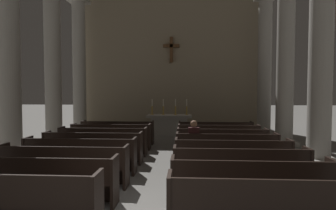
# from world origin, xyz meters

# --- Properties ---
(pew_left_row_1) EXTENTS (2.95, 0.50, 0.95)m
(pew_left_row_1) POSITION_xyz_m (-1.99, -0.04, 0.48)
(pew_left_row_1) COLOR black
(pew_left_row_1) RESTS_ON ground
(pew_left_row_2) EXTENTS (2.95, 0.50, 0.95)m
(pew_left_row_2) POSITION_xyz_m (-1.99, 1.01, 0.48)
(pew_left_row_2) COLOR black
(pew_left_row_2) RESTS_ON ground
(pew_left_row_3) EXTENTS (2.95, 0.50, 0.95)m
(pew_left_row_3) POSITION_xyz_m (-1.99, 2.07, 0.48)
(pew_left_row_3) COLOR black
(pew_left_row_3) RESTS_ON ground
(pew_left_row_4) EXTENTS (2.95, 0.50, 0.95)m
(pew_left_row_4) POSITION_xyz_m (-1.99, 3.12, 0.48)
(pew_left_row_4) COLOR black
(pew_left_row_4) RESTS_ON ground
(pew_left_row_5) EXTENTS (2.95, 0.50, 0.95)m
(pew_left_row_5) POSITION_xyz_m (-1.99, 4.18, 0.48)
(pew_left_row_5) COLOR black
(pew_left_row_5) RESTS_ON ground
(pew_left_row_6) EXTENTS (2.95, 0.50, 0.95)m
(pew_left_row_6) POSITION_xyz_m (-1.99, 5.23, 0.48)
(pew_left_row_6) COLOR black
(pew_left_row_6) RESTS_ON ground
(pew_left_row_7) EXTENTS (2.95, 0.50, 0.95)m
(pew_left_row_7) POSITION_xyz_m (-1.99, 6.28, 0.48)
(pew_left_row_7) COLOR black
(pew_left_row_7) RESTS_ON ground
(pew_left_row_8) EXTENTS (2.95, 0.50, 0.95)m
(pew_left_row_8) POSITION_xyz_m (-1.99, 7.34, 0.48)
(pew_left_row_8) COLOR black
(pew_left_row_8) RESTS_ON ground
(pew_right_row_1) EXTENTS (2.95, 0.50, 0.95)m
(pew_right_row_1) POSITION_xyz_m (1.99, -0.04, 0.48)
(pew_right_row_1) COLOR black
(pew_right_row_1) RESTS_ON ground
(pew_right_row_2) EXTENTS (2.95, 0.50, 0.95)m
(pew_right_row_2) POSITION_xyz_m (1.99, 1.01, 0.48)
(pew_right_row_2) COLOR black
(pew_right_row_2) RESTS_ON ground
(pew_right_row_3) EXTENTS (2.95, 0.50, 0.95)m
(pew_right_row_3) POSITION_xyz_m (1.99, 2.07, 0.48)
(pew_right_row_3) COLOR black
(pew_right_row_3) RESTS_ON ground
(pew_right_row_4) EXTENTS (2.95, 0.50, 0.95)m
(pew_right_row_4) POSITION_xyz_m (1.99, 3.12, 0.48)
(pew_right_row_4) COLOR black
(pew_right_row_4) RESTS_ON ground
(pew_right_row_5) EXTENTS (2.95, 0.50, 0.95)m
(pew_right_row_5) POSITION_xyz_m (1.99, 4.18, 0.48)
(pew_right_row_5) COLOR black
(pew_right_row_5) RESTS_ON ground
(pew_right_row_6) EXTENTS (2.95, 0.50, 0.95)m
(pew_right_row_6) POSITION_xyz_m (1.99, 5.23, 0.48)
(pew_right_row_6) COLOR black
(pew_right_row_6) RESTS_ON ground
(pew_right_row_7) EXTENTS (2.95, 0.50, 0.95)m
(pew_right_row_7) POSITION_xyz_m (1.99, 6.28, 0.48)
(pew_right_row_7) COLOR black
(pew_right_row_7) RESTS_ON ground
(pew_right_row_8) EXTENTS (2.95, 0.50, 0.95)m
(pew_right_row_8) POSITION_xyz_m (1.99, 7.34, 0.48)
(pew_right_row_8) COLOR black
(pew_right_row_8) RESTS_ON ground
(column_left_second) EXTENTS (1.00, 1.00, 6.90)m
(column_left_second) POSITION_xyz_m (-4.74, 4.48, 3.37)
(column_left_second) COLOR #ADA89E
(column_left_second) RESTS_ON ground
(column_right_second) EXTENTS (1.00, 1.00, 6.90)m
(column_right_second) POSITION_xyz_m (4.74, 4.48, 3.37)
(column_right_second) COLOR #ADA89E
(column_right_second) RESTS_ON ground
(column_left_third) EXTENTS (1.00, 1.00, 6.90)m
(column_left_third) POSITION_xyz_m (-4.74, 7.47, 3.37)
(column_left_third) COLOR #ADA89E
(column_left_third) RESTS_ON ground
(column_right_third) EXTENTS (1.00, 1.00, 6.90)m
(column_right_third) POSITION_xyz_m (4.74, 7.47, 3.37)
(column_right_third) COLOR #ADA89E
(column_right_third) RESTS_ON ground
(column_left_fourth) EXTENTS (1.00, 1.00, 6.90)m
(column_left_fourth) POSITION_xyz_m (-4.74, 10.45, 3.37)
(column_left_fourth) COLOR #ADA89E
(column_left_fourth) RESTS_ON ground
(column_right_fourth) EXTENTS (1.00, 1.00, 6.90)m
(column_right_fourth) POSITION_xyz_m (4.74, 10.45, 3.37)
(column_right_fourth) COLOR #ADA89E
(column_right_fourth) RESTS_ON ground
(altar) EXTENTS (2.20, 0.90, 1.01)m
(altar) POSITION_xyz_m (0.00, 9.77, 0.53)
(altar) COLOR #A8A399
(altar) RESTS_ON ground
(candlestick_outer_left) EXTENTS (0.16, 0.16, 0.77)m
(candlestick_outer_left) POSITION_xyz_m (-0.85, 9.77, 1.26)
(candlestick_outer_left) COLOR #B79338
(candlestick_outer_left) RESTS_ON altar
(candlestick_inner_left) EXTENTS (0.16, 0.16, 0.77)m
(candlestick_inner_left) POSITION_xyz_m (-0.30, 9.77, 1.26)
(candlestick_inner_left) COLOR #B79338
(candlestick_inner_left) RESTS_ON altar
(candlestick_inner_right) EXTENTS (0.16, 0.16, 0.77)m
(candlestick_inner_right) POSITION_xyz_m (0.30, 9.77, 1.26)
(candlestick_inner_right) COLOR #B79338
(candlestick_inner_right) RESTS_ON altar
(candlestick_outer_right) EXTENTS (0.16, 0.16, 0.77)m
(candlestick_outer_right) POSITION_xyz_m (0.85, 9.77, 1.26)
(candlestick_outer_right) COLOR #B79338
(candlestick_outer_right) RESTS_ON altar
(apse_with_cross) EXTENTS (10.55, 0.42, 8.10)m
(apse_with_cross) POSITION_xyz_m (0.00, 11.95, 4.05)
(apse_with_cross) COLOR gray
(apse_with_cross) RESTS_ON ground
(lone_worshipper) EXTENTS (0.32, 0.43, 1.32)m
(lone_worshipper) POSITION_xyz_m (1.03, 4.21, 0.69)
(lone_worshipper) COLOR #26262B
(lone_worshipper) RESTS_ON ground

